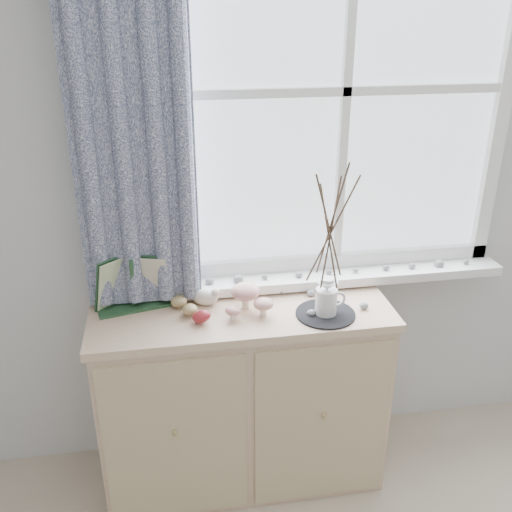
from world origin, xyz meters
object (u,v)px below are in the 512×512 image
Objects in this scene: toadstool_cluster at (248,297)px; twig_pitcher at (330,227)px; sideboard at (243,396)px; botanical_book at (132,285)px.

twig_pitcher is (0.29, -0.08, 0.31)m from toadstool_cluster.
twig_pitcher is (0.32, -0.09, 0.79)m from sideboard.
botanical_book reaches higher than sideboard.
sideboard is 0.86m from twig_pitcher.
sideboard is at bearing 159.89° from twig_pitcher.
botanical_book is 0.79m from twig_pitcher.
botanical_book is 0.45m from toadstool_cluster.
twig_pitcher is at bearing -16.62° from sideboard.
toadstool_cluster is at bearing 161.27° from twig_pitcher.
twig_pitcher reaches higher than botanical_book.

